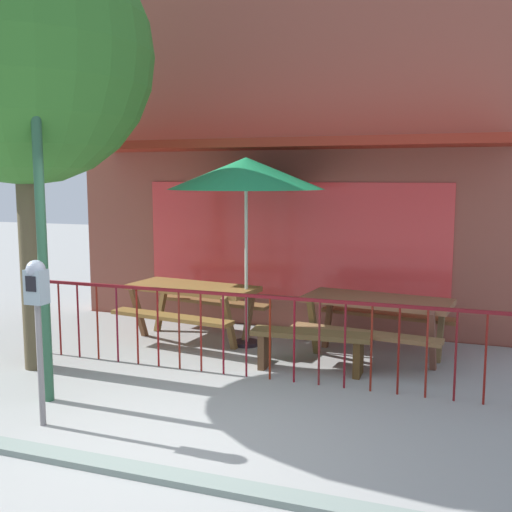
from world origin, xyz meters
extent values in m
plane|color=gray|center=(0.00, 0.00, 0.00)|extent=(40.00, 40.00, 0.00)
cube|color=maroon|center=(0.00, 4.53, 0.00)|extent=(7.09, 0.54, 0.01)
cube|color=brown|center=(0.00, 4.53, 2.65)|extent=(7.09, 0.50, 5.29)
cube|color=#D83838|center=(0.00, 4.27, 1.35)|extent=(4.61, 0.02, 1.70)
cube|color=maroon|center=(0.00, 3.80, 2.73)|extent=(6.03, 0.97, 0.12)
cube|color=maroon|center=(0.00, 1.98, 0.95)|extent=(5.95, 0.04, 0.04)
cylinder|color=maroon|center=(-2.98, 1.98, 0.47)|extent=(0.02, 0.02, 0.95)
cylinder|color=maroon|center=(-2.69, 1.98, 0.47)|extent=(0.02, 0.02, 0.95)
cylinder|color=maroon|center=(-2.41, 1.98, 0.47)|extent=(0.02, 0.02, 0.95)
cylinder|color=maroon|center=(-2.13, 1.98, 0.47)|extent=(0.02, 0.02, 0.95)
cylinder|color=maroon|center=(-1.84, 1.98, 0.47)|extent=(0.02, 0.02, 0.95)
cylinder|color=maroon|center=(-1.56, 1.98, 0.47)|extent=(0.02, 0.02, 0.95)
cylinder|color=maroon|center=(-1.28, 1.98, 0.47)|extent=(0.02, 0.02, 0.95)
cylinder|color=maroon|center=(-0.99, 1.98, 0.47)|extent=(0.02, 0.02, 0.95)
cylinder|color=maroon|center=(-0.71, 1.98, 0.47)|extent=(0.02, 0.02, 0.95)
cylinder|color=maroon|center=(-0.43, 1.98, 0.47)|extent=(0.02, 0.02, 0.95)
cylinder|color=maroon|center=(-0.14, 1.98, 0.47)|extent=(0.02, 0.02, 0.95)
cylinder|color=maroon|center=(0.14, 1.98, 0.47)|extent=(0.02, 0.02, 0.95)
cylinder|color=maroon|center=(0.43, 1.98, 0.47)|extent=(0.02, 0.02, 0.95)
cylinder|color=maroon|center=(0.71, 1.98, 0.47)|extent=(0.02, 0.02, 0.95)
cylinder|color=maroon|center=(0.99, 1.98, 0.47)|extent=(0.02, 0.02, 0.95)
cylinder|color=maroon|center=(1.28, 1.98, 0.47)|extent=(0.02, 0.02, 0.95)
cylinder|color=maroon|center=(1.56, 1.98, 0.47)|extent=(0.02, 0.02, 0.95)
cylinder|color=maroon|center=(1.84, 1.98, 0.47)|extent=(0.02, 0.02, 0.95)
cylinder|color=maroon|center=(2.13, 1.98, 0.47)|extent=(0.02, 0.02, 0.95)
cylinder|color=maroon|center=(2.41, 1.98, 0.47)|extent=(0.02, 0.02, 0.95)
cylinder|color=maroon|center=(2.69, 1.98, 0.47)|extent=(0.02, 0.02, 0.95)
cube|color=brown|center=(-1.11, 3.21, 0.74)|extent=(1.88, 0.99, 0.07)
cube|color=brown|center=(-1.18, 2.67, 0.44)|extent=(1.82, 0.49, 0.05)
cube|color=brown|center=(-1.04, 3.76, 0.44)|extent=(1.82, 0.49, 0.05)
cube|color=brown|center=(-1.88, 3.03, 0.37)|extent=(0.11, 0.36, 0.78)
cube|color=brown|center=(-1.81, 3.59, 0.37)|extent=(0.11, 0.36, 0.78)
cube|color=brown|center=(-0.42, 2.84, 0.37)|extent=(0.11, 0.36, 0.78)
cube|color=brown|center=(-0.34, 3.39, 0.37)|extent=(0.11, 0.36, 0.78)
cube|color=brown|center=(1.44, 3.20, 0.74)|extent=(1.88, 0.98, 0.07)
cube|color=brown|center=(1.37, 2.65, 0.44)|extent=(1.82, 0.48, 0.05)
cube|color=brown|center=(1.51, 3.75, 0.44)|extent=(1.82, 0.48, 0.05)
cube|color=brown|center=(0.68, 3.01, 0.37)|extent=(0.11, 0.36, 0.78)
cube|color=brown|center=(0.75, 3.57, 0.37)|extent=(0.11, 0.36, 0.78)
cube|color=brown|center=(2.14, 2.83, 0.37)|extent=(0.11, 0.36, 0.78)
cube|color=brown|center=(2.21, 3.39, 0.37)|extent=(0.11, 0.36, 0.78)
cylinder|color=black|center=(-0.31, 3.20, 0.03)|extent=(0.36, 0.36, 0.05)
cylinder|color=#AFBCAA|center=(-0.31, 3.20, 1.24)|extent=(0.04, 0.04, 2.48)
cone|color=#1A844C|center=(-0.31, 3.20, 2.33)|extent=(2.08, 2.08, 0.42)
cube|color=brown|center=(0.79, 2.40, 0.45)|extent=(1.42, 0.40, 0.06)
cube|color=brown|center=(0.23, 2.37, 0.23)|extent=(0.08, 0.29, 0.45)
cube|color=#4A3217|center=(1.35, 2.43, 0.23)|extent=(0.08, 0.29, 0.45)
cylinder|color=slate|center=(-1.16, 0.08, 0.57)|extent=(0.06, 0.06, 1.15)
cube|color=#83959F|center=(-1.16, 0.08, 1.30)|extent=(0.18, 0.14, 0.31)
sphere|color=#858F9F|center=(-1.16, 0.08, 1.46)|extent=(0.17, 0.17, 0.17)
cube|color=black|center=(-1.16, 0.01, 1.34)|extent=(0.11, 0.01, 0.14)
cylinder|color=#4C422C|center=(-2.35, 1.45, 1.42)|extent=(0.28, 0.28, 2.85)
sphere|color=#337129|center=(-2.35, 1.45, 3.66)|extent=(2.97, 2.97, 2.97)
cylinder|color=#265237|center=(-1.51, 0.62, 1.65)|extent=(0.10, 0.10, 3.30)
sphere|color=beige|center=(-1.51, 0.62, 3.42)|extent=(0.28, 0.28, 0.28)
cube|color=gray|center=(0.00, -0.43, 0.00)|extent=(9.92, 0.20, 0.11)
camera|label=1|loc=(2.45, -4.23, 2.28)|focal=41.90mm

